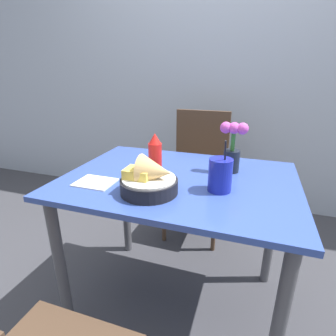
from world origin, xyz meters
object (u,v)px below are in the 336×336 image
object	(u,v)px
flower_vase	(233,147)
chair_far_window	(199,163)
food_basket	(151,180)
ketchup_bottle	(155,155)
drink_cup	(220,176)

from	to	relation	value
flower_vase	chair_far_window	bearing A→B (deg)	114.06
food_basket	ketchup_bottle	distance (m)	0.20
chair_far_window	ketchup_bottle	world-z (taller)	ketchup_bottle
food_basket	flower_vase	distance (m)	0.44
drink_cup	flower_vase	bearing A→B (deg)	84.92
food_basket	ketchup_bottle	size ratio (longest dim) A/B	1.17
chair_far_window	drink_cup	world-z (taller)	drink_cup
food_basket	ketchup_bottle	bearing A→B (deg)	106.17
chair_far_window	flower_vase	distance (m)	0.76
chair_far_window	food_basket	size ratio (longest dim) A/B	4.02
food_basket	drink_cup	world-z (taller)	drink_cup
food_basket	flower_vase	xyz separation A→B (m)	(0.27, 0.34, 0.06)
food_basket	drink_cup	distance (m)	0.27
chair_far_window	flower_vase	size ratio (longest dim) A/B	3.88
flower_vase	drink_cup	bearing A→B (deg)	-95.08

